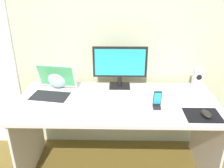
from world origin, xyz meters
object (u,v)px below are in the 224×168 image
Objects in this scene: phone_in_dock at (157,102)px; monitor at (120,65)px; laptop at (52,89)px; keyboard_external at (121,113)px; fishbowl at (58,77)px; mouse at (206,114)px; speaker_right at (198,78)px.

monitor is at bearing 126.54° from phone_in_dock.
laptop is 0.63m from keyboard_external.
fishbowl is 1.33× the size of phone_in_dock.
laptop is at bearing -96.16° from fishbowl.
monitor reaches higher than phone_in_dock.
fishbowl reaches higher than phone_in_dock.
monitor is 0.60m from laptop.
mouse is (1.14, -0.47, -0.07)m from fishbowl.
fishbowl reaches higher than mouse.
laptop is 0.16m from fishbowl.
mouse is at bearing -98.65° from speaker_right.
laptop is 1.20m from mouse.
speaker_right reaches higher than mouse.
keyboard_external is 0.29m from phone_in_dock.
speaker_right is at bearing 0.36° from fishbowl.
phone_in_dock is (0.27, -0.37, -0.15)m from monitor.
mouse reaches higher than keyboard_external.
keyboard_external is at bearing -27.60° from laptop.
keyboard_external is 2.66× the size of phone_in_dock.
monitor is at bearing 132.69° from mouse.
phone_in_dock is at bearing -24.02° from fishbowl.
mouse is (0.60, -0.48, -0.18)m from monitor.
laptop is (-0.55, -0.17, -0.15)m from monitor.
mouse is (0.60, -0.02, 0.02)m from keyboard_external.
monitor is 2.58× the size of speaker_right.
fishbowl is 0.50× the size of keyboard_external.
laptop reaches higher than mouse.
laptop is at bearing 154.36° from keyboard_external.
phone_in_dock is at bearing -137.48° from speaker_right.
monitor is 2.49× the size of fishbowl.
phone_in_dock is (0.83, -0.20, 0.00)m from laptop.
monitor reaches higher than fishbowl.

